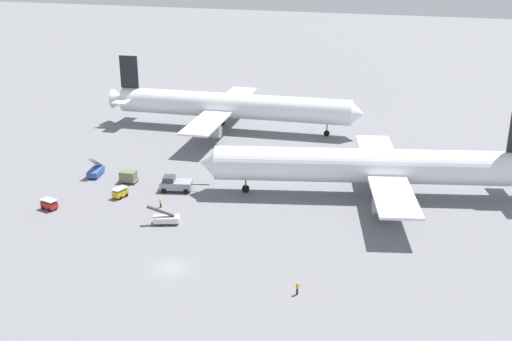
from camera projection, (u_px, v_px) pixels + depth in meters
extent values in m
plane|color=slate|center=(172.00, 267.00, 85.30)|extent=(600.00, 600.00, 0.00)
cylinder|color=white|center=(233.00, 106.00, 143.70)|extent=(54.36, 9.14, 5.67)
cone|color=white|center=(358.00, 114.00, 137.55)|extent=(3.13, 5.39, 5.22)
cone|color=white|center=(120.00, 99.00, 149.80)|extent=(3.88, 4.76, 4.54)
cube|color=white|center=(222.00, 109.00, 144.58)|extent=(9.12, 42.85, 0.44)
cube|color=white|center=(130.00, 97.00, 149.05)|extent=(4.03, 13.18, 0.28)
cube|color=black|center=(129.00, 72.00, 146.85)|extent=(4.41, 0.64, 7.61)
cylinder|color=#999EA3|center=(211.00, 131.00, 134.16)|extent=(4.36, 2.86, 2.60)
cylinder|color=#999EA3|center=(240.00, 104.00, 155.84)|extent=(4.36, 2.86, 2.60)
cylinder|color=slate|center=(222.00, 117.00, 148.93)|extent=(0.28, 0.28, 2.45)
cylinder|color=black|center=(222.00, 122.00, 149.36)|extent=(1.33, 0.63, 1.30)
cylinder|color=slate|center=(214.00, 125.00, 142.74)|extent=(0.28, 0.28, 2.45)
cylinder|color=black|center=(214.00, 130.00, 143.17)|extent=(1.33, 0.63, 1.30)
cylinder|color=slate|center=(327.00, 128.00, 140.32)|extent=(0.28, 0.28, 2.45)
cylinder|color=black|center=(327.00, 133.00, 140.75)|extent=(1.33, 0.63, 1.30)
cylinder|color=white|center=(369.00, 166.00, 107.09)|extent=(52.90, 18.13, 5.88)
cone|color=white|center=(208.00, 162.00, 108.70)|extent=(3.99, 5.92, 5.41)
cube|color=white|center=(384.00, 171.00, 107.24)|extent=(15.35, 39.37, 0.44)
cylinder|color=#999EA3|center=(371.00, 159.00, 118.13)|extent=(4.69, 3.51, 2.60)
cylinder|color=#999EA3|center=(386.00, 206.00, 97.74)|extent=(4.69, 3.51, 2.60)
cylinder|color=slate|center=(392.00, 194.00, 105.00)|extent=(0.28, 0.28, 2.12)
cylinder|color=black|center=(391.00, 200.00, 105.38)|extent=(1.39, 0.84, 1.30)
cylinder|color=slate|center=(387.00, 179.00, 111.36)|extent=(0.28, 0.28, 2.12)
cylinder|color=black|center=(386.00, 185.00, 111.73)|extent=(1.39, 0.84, 1.30)
cylinder|color=slate|center=(246.00, 183.00, 109.63)|extent=(0.28, 0.28, 2.12)
cylinder|color=black|center=(246.00, 189.00, 110.00)|extent=(1.39, 0.84, 1.30)
cube|color=gray|center=(176.00, 185.00, 110.60)|extent=(5.95, 4.01, 1.32)
cube|color=#333D47|center=(169.00, 179.00, 110.29)|extent=(2.42, 2.67, 0.90)
cylinder|color=#4C4C51|center=(200.00, 185.00, 110.26)|extent=(3.16, 0.92, 0.20)
sphere|color=orange|center=(169.00, 175.00, 110.07)|extent=(0.24, 0.24, 0.24)
cylinder|color=black|center=(164.00, 191.00, 109.62)|extent=(0.94, 0.49, 0.90)
cylinder|color=black|center=(167.00, 185.00, 112.30)|extent=(0.94, 0.49, 0.90)
cylinder|color=black|center=(186.00, 191.00, 109.36)|extent=(0.94, 0.49, 0.90)
cylinder|color=black|center=(189.00, 185.00, 112.03)|extent=(0.94, 0.49, 0.90)
cube|color=red|center=(49.00, 205.00, 103.16)|extent=(2.90, 2.14, 1.00)
cube|color=#B2B2B7|center=(49.00, 200.00, 102.86)|extent=(3.05, 2.24, 0.12)
cylinder|color=black|center=(43.00, 208.00, 103.16)|extent=(0.63, 0.35, 0.60)
cylinder|color=black|center=(50.00, 205.00, 104.26)|extent=(0.63, 0.35, 0.60)
cylinder|color=black|center=(49.00, 210.00, 102.40)|extent=(0.63, 0.35, 0.60)
cylinder|color=black|center=(56.00, 207.00, 103.51)|extent=(0.63, 0.35, 0.60)
cube|color=gold|center=(120.00, 193.00, 107.83)|extent=(2.10, 2.89, 1.00)
cube|color=#B2B2B7|center=(120.00, 188.00, 107.53)|extent=(2.21, 3.04, 0.12)
cylinder|color=black|center=(120.00, 198.00, 107.06)|extent=(0.34, 0.63, 0.60)
cylinder|color=black|center=(114.00, 196.00, 107.75)|extent=(0.34, 0.63, 0.60)
cylinder|color=black|center=(126.00, 195.00, 108.26)|extent=(0.34, 0.63, 0.60)
cylinder|color=black|center=(120.00, 193.00, 108.94)|extent=(0.34, 0.63, 0.60)
cube|color=#2D5199|center=(96.00, 172.00, 117.53)|extent=(2.81, 4.80, 1.00)
cube|color=silver|center=(95.00, 162.00, 117.14)|extent=(2.16, 4.37, 2.71)
cylinder|color=black|center=(98.00, 176.00, 116.94)|extent=(0.31, 0.63, 0.60)
cylinder|color=black|center=(91.00, 175.00, 117.08)|extent=(0.31, 0.63, 0.60)
cylinder|color=black|center=(101.00, 173.00, 118.34)|extent=(0.31, 0.63, 0.60)
cylinder|color=black|center=(94.00, 173.00, 118.48)|extent=(0.31, 0.63, 0.60)
cube|color=silver|center=(166.00, 219.00, 98.00)|extent=(4.37, 3.00, 0.90)
cube|color=black|center=(161.00, 211.00, 97.51)|extent=(4.23, 2.04, 1.83)
cylinder|color=black|center=(161.00, 224.00, 97.49)|extent=(0.63, 0.38, 0.60)
cylinder|color=black|center=(162.00, 220.00, 98.80)|extent=(0.63, 0.38, 0.60)
cylinder|color=black|center=(171.00, 224.00, 97.53)|extent=(0.63, 0.38, 0.60)
cylinder|color=black|center=(172.00, 220.00, 98.84)|extent=(0.63, 0.38, 0.60)
cube|color=slate|center=(129.00, 180.00, 114.48)|extent=(3.34, 2.41, 0.25)
cube|color=#666B4C|center=(128.00, 175.00, 114.15)|extent=(2.93, 2.18, 1.60)
cylinder|color=black|center=(123.00, 182.00, 114.05)|extent=(0.61, 0.24, 0.60)
cylinder|color=black|center=(126.00, 179.00, 115.32)|extent=(0.61, 0.24, 0.60)
cylinder|color=black|center=(131.00, 183.00, 113.72)|extent=(0.61, 0.24, 0.60)
cylinder|color=black|center=(134.00, 180.00, 115.00)|extent=(0.61, 0.24, 0.60)
cylinder|color=black|center=(297.00, 291.00, 78.75)|extent=(0.28, 0.28, 0.89)
cylinder|color=orange|center=(297.00, 286.00, 78.48)|extent=(0.36, 0.36, 0.63)
sphere|color=beige|center=(297.00, 283.00, 78.33)|extent=(0.24, 0.24, 0.24)
cylinder|color=#F24C19|center=(299.00, 286.00, 78.28)|extent=(0.05, 0.05, 0.40)
cylinder|color=black|center=(161.00, 205.00, 103.97)|extent=(0.28, 0.28, 0.79)
cylinder|color=#D1E02D|center=(160.00, 201.00, 103.73)|extent=(0.36, 0.36, 0.56)
sphere|color=beige|center=(160.00, 199.00, 103.60)|extent=(0.21, 0.21, 0.21)
cylinder|color=#F24C19|center=(159.00, 200.00, 103.83)|extent=(0.05, 0.05, 0.40)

